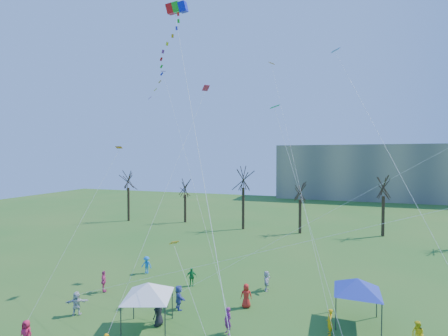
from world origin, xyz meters
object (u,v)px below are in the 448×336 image
(canopy_tent_white, at_px, (148,290))
(canopy_tent_blue, at_px, (357,285))
(distant_building, at_px, (390,172))
(big_box_kite, at_px, (168,57))

(canopy_tent_white, xyz_separation_m, canopy_tent_blue, (13.49, 5.26, -0.01))
(distant_building, xyz_separation_m, big_box_kite, (-28.15, -73.54, 11.90))
(distant_building, distance_m, big_box_kite, 79.64)
(big_box_kite, xyz_separation_m, canopy_tent_white, (0.34, -3.66, -16.67))
(distant_building, height_order, canopy_tent_white, distant_building)
(distant_building, bearing_deg, canopy_tent_blue, -101.26)
(distant_building, relative_size, canopy_tent_white, 14.71)
(big_box_kite, bearing_deg, distant_building, 69.05)
(big_box_kite, distance_m, canopy_tent_blue, 21.73)
(canopy_tent_blue, bearing_deg, canopy_tent_white, -158.68)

